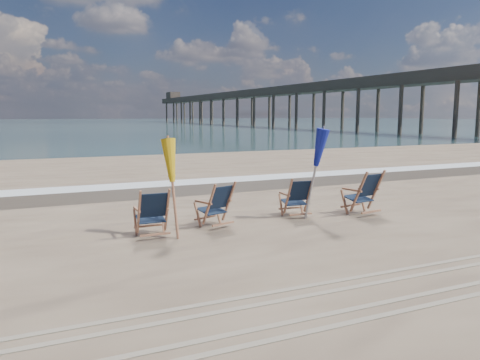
{
  "coord_description": "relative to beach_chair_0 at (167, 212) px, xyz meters",
  "views": [
    {
      "loc": [
        -4.4,
        -7.57,
        2.41
      ],
      "look_at": [
        0.0,
        2.2,
        0.9
      ],
      "focal_mm": 35.0,
      "sensor_mm": 36.0,
      "label": 1
    }
  ],
  "objects": [
    {
      "name": "ocean",
      "position": [
        2.0,
        126.74,
        -0.5
      ],
      "size": [
        400.0,
        400.0,
        0.0
      ],
      "primitive_type": "plane",
      "color": "#345256",
      "rests_on": "ground"
    },
    {
      "name": "surf_foam",
      "position": [
        2.0,
        7.04,
        -0.49
      ],
      "size": [
        200.0,
        1.4,
        0.01
      ],
      "primitive_type": "cube",
      "color": "silver",
      "rests_on": "ground"
    },
    {
      "name": "wet_sand_strip",
      "position": [
        2.0,
        5.54,
        -0.5
      ],
      "size": [
        200.0,
        2.6,
        0.0
      ],
      "primitive_type": "cube",
      "color": "#42362A",
      "rests_on": "ground"
    },
    {
      "name": "tire_tracks",
      "position": [
        2.0,
        -4.06,
        -0.49
      ],
      "size": [
        80.0,
        1.3,
        0.01
      ],
      "primitive_type": null,
      "color": "gray",
      "rests_on": "ground"
    },
    {
      "name": "beach_chair_0",
      "position": [
        0.0,
        0.0,
        0.0
      ],
      "size": [
        0.64,
        0.72,
        0.99
      ],
      "primitive_type": null,
      "rotation": [
        0.0,
        0.0,
        3.13
      ],
      "color": "black",
      "rests_on": "ground"
    },
    {
      "name": "beach_chair_1",
      "position": [
        1.48,
        0.37,
        -0.0
      ],
      "size": [
        0.83,
        0.88,
        0.99
      ],
      "primitive_type": null,
      "rotation": [
        0.0,
        0.0,
        3.48
      ],
      "color": "black",
      "rests_on": "ground"
    },
    {
      "name": "beach_chair_2",
      "position": [
        3.55,
        0.42,
        -0.02
      ],
      "size": [
        0.66,
        0.73,
        0.96
      ],
      "primitive_type": null,
      "rotation": [
        0.0,
        0.0,
        3.07
      ],
      "color": "black",
      "rests_on": "ground"
    },
    {
      "name": "beach_chair_3",
      "position": [
        5.2,
        0.0,
        0.05
      ],
      "size": [
        0.83,
        0.9,
        1.1
      ],
      "primitive_type": null,
      "rotation": [
        0.0,
        0.0,
        3.31
      ],
      "color": "black",
      "rests_on": "ground"
    },
    {
      "name": "umbrella_yellow",
      "position": [
        0.12,
        -0.04,
        0.94
      ],
      "size": [
        0.3,
        0.3,
        1.95
      ],
      "color": "#AF704E",
      "rests_on": "ground"
    },
    {
      "name": "umbrella_blue",
      "position": [
        3.48,
        0.13,
        1.08
      ],
      "size": [
        0.3,
        0.3,
        2.1
      ],
      "color": "#A5A5AD",
      "rests_on": "ground"
    },
    {
      "name": "fishing_pier",
      "position": [
        40.0,
        72.74,
        4.15
      ],
      "size": [
        4.4,
        140.0,
        9.3
      ],
      "primitive_type": null,
      "color": "#4C4137",
      "rests_on": "ground"
    }
  ]
}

